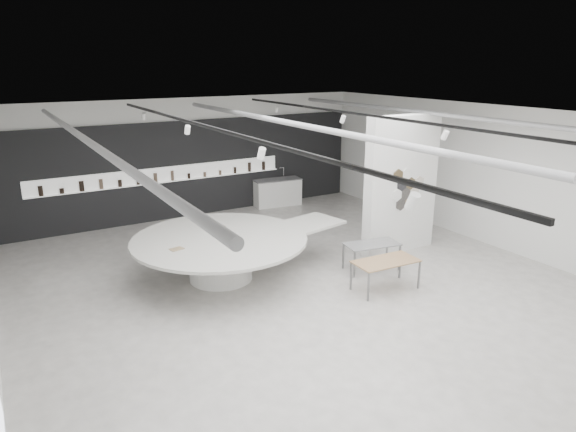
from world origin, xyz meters
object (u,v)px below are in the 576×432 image
partition_column (401,185)px  display_island (224,251)px  kitchen_counter (277,192)px  sample_table_stone (372,246)px  sample_table_wood (386,263)px

partition_column → display_island: bearing=172.3°
kitchen_counter → partition_column: bearing=-77.3°
partition_column → sample_table_stone: 2.02m
display_island → partition_column: bearing=-19.5°
sample_table_wood → sample_table_stone: bearing=65.8°
display_island → kitchen_counter: kitchen_counter is taller
partition_column → sample_table_wood: bearing=-138.2°
sample_table_wood → sample_table_stone: size_ratio=1.07×
partition_column → kitchen_counter: bearing=95.9°
partition_column → kitchen_counter: 5.73m
partition_column → kitchen_counter: (-0.58, 5.54, -1.33)m
kitchen_counter → display_island: bearing=-123.8°
sample_table_stone → kitchen_counter: kitchen_counter is taller
display_island → sample_table_wood: bearing=-52.0°
display_island → sample_table_stone: 3.56m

